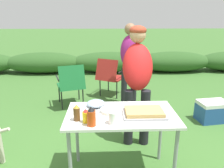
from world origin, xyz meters
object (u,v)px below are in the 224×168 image
object	(u,v)px
hot_sauce_bottle	(91,117)
standing_person_in_gray_fleece	(137,73)
mixing_bowl	(96,103)
food_tray	(144,113)
folding_table	(121,120)
camp_chair_green_behind_table	(110,75)
mustard_bottle	(86,116)
plate_stack	(111,110)
camp_chair_near_hedge	(71,83)
paper_cup_stack	(113,118)
cooler_box	(213,111)
beer_bottle	(77,113)
standing_person_in_red_jacket	(130,58)

from	to	relation	value
hot_sauce_bottle	standing_person_in_gray_fleece	size ratio (longest dim) A/B	0.12
mixing_bowl	standing_person_in_gray_fleece	size ratio (longest dim) A/B	0.13
standing_person_in_gray_fleece	food_tray	bearing A→B (deg)	-90.00
folding_table	camp_chair_green_behind_table	xyz separation A→B (m)	(-0.04, 2.51, -0.20)
camp_chair_green_behind_table	standing_person_in_gray_fleece	bearing A→B (deg)	-52.24
standing_person_in_gray_fleece	mustard_bottle	bearing A→B (deg)	-120.12
plate_stack	camp_chair_near_hedge	bearing A→B (deg)	109.69
paper_cup_stack	food_tray	bearing A→B (deg)	28.14
paper_cup_stack	mustard_bottle	world-z (taller)	mustard_bottle
mixing_bowl	standing_person_in_gray_fleece	bearing A→B (deg)	46.18
camp_chair_green_behind_table	cooler_box	distance (m)	2.10
mixing_bowl	paper_cup_stack	size ratio (longest dim) A/B	1.77
food_tray	paper_cup_stack	distance (m)	0.35
hot_sauce_bottle	cooler_box	size ratio (longest dim) A/B	0.35
hot_sauce_bottle	standing_person_in_gray_fleece	distance (m)	1.13
folding_table	hot_sauce_bottle	size ratio (longest dim) A/B	6.06
mixing_bowl	paper_cup_stack	xyz separation A→B (m)	(0.17, -0.40, 0.02)
hot_sauce_bottle	camp_chair_green_behind_table	distance (m)	2.78
camp_chair_green_behind_table	mustard_bottle	bearing A→B (deg)	-68.34
paper_cup_stack	camp_chair_green_behind_table	size ratio (longest dim) A/B	0.13
plate_stack	folding_table	bearing A→B (deg)	-20.86
camp_chair_near_hedge	beer_bottle	bearing A→B (deg)	-97.68
hot_sauce_bottle	standing_person_in_red_jacket	world-z (taller)	standing_person_in_red_jacket
hot_sauce_bottle	standing_person_in_gray_fleece	world-z (taller)	standing_person_in_gray_fleece
hot_sauce_bottle	mixing_bowl	bearing A→B (deg)	86.71
plate_stack	paper_cup_stack	size ratio (longest dim) A/B	1.89
hot_sauce_bottle	standing_person_in_red_jacket	xyz separation A→B (m)	(0.59, 2.23, 0.11)
cooler_box	folding_table	bearing A→B (deg)	-150.18
mustard_bottle	folding_table	bearing A→B (deg)	27.54
standing_person_in_gray_fleece	standing_person_in_red_jacket	distance (m)	1.26
camp_chair_green_behind_table	cooler_box	bearing A→B (deg)	-8.95
beer_bottle	standing_person_in_gray_fleece	xyz separation A→B (m)	(0.69, 0.87, 0.14)
standing_person_in_red_jacket	mustard_bottle	bearing A→B (deg)	-115.85
folding_table	paper_cup_stack	xyz separation A→B (m)	(-0.09, -0.21, 0.13)
food_tray	beer_bottle	world-z (taller)	beer_bottle
plate_stack	cooler_box	size ratio (longest dim) A/B	0.41
food_tray	mustard_bottle	distance (m)	0.58
beer_bottle	standing_person_in_gray_fleece	world-z (taller)	standing_person_in_gray_fleece
plate_stack	cooler_box	world-z (taller)	plate_stack
paper_cup_stack	folding_table	bearing A→B (deg)	66.43
mixing_bowl	cooler_box	bearing A→B (deg)	29.52
folding_table	cooler_box	size ratio (longest dim) A/B	2.12
hot_sauce_bottle	folding_table	bearing A→B (deg)	40.21
folding_table	camp_chair_green_behind_table	world-z (taller)	camp_chair_green_behind_table
standing_person_in_gray_fleece	cooler_box	xyz separation A→B (m)	(1.36, 0.52, -0.79)
food_tray	paper_cup_stack	xyz separation A→B (m)	(-0.31, -0.17, 0.03)
folding_table	food_tray	bearing A→B (deg)	-10.95
standing_person_in_red_jacket	camp_chair_green_behind_table	xyz separation A→B (m)	(-0.35, 0.51, -0.47)
hot_sauce_bottle	camp_chair_near_hedge	bearing A→B (deg)	103.01
paper_cup_stack	hot_sauce_bottle	bearing A→B (deg)	-171.04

